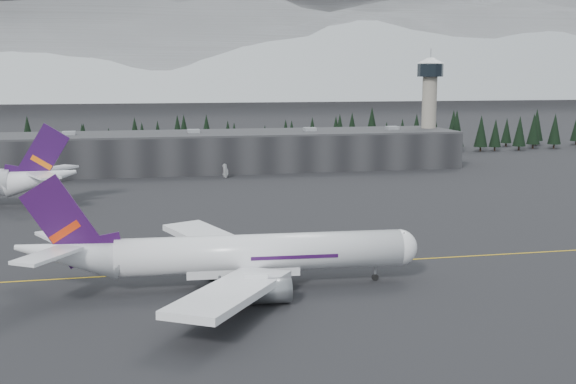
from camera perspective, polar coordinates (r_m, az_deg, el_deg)
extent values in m
plane|color=black|center=(124.80, 1.92, -5.54)|extent=(1400.00, 1400.00, 0.00)
cube|color=gold|center=(122.92, 2.14, -5.77)|extent=(400.00, 0.40, 0.02)
cube|color=black|center=(245.19, -5.11, 3.19)|extent=(160.00, 30.00, 12.00)
cube|color=#333335|center=(244.61, -5.13, 4.66)|extent=(160.00, 30.00, 0.60)
cylinder|color=gray|center=(266.74, 11.06, 5.71)|extent=(5.20, 5.20, 32.00)
cylinder|color=black|center=(266.27, 11.18, 9.41)|extent=(9.20, 9.20, 4.50)
cone|color=silver|center=(266.31, 11.21, 10.15)|extent=(10.00, 10.00, 2.00)
cube|color=black|center=(281.65, -6.03, 4.28)|extent=(360.00, 20.00, 15.00)
cylinder|color=white|center=(109.88, -2.13, -4.80)|extent=(43.65, 8.04, 5.66)
sphere|color=white|center=(114.37, 8.77, -4.34)|extent=(5.66, 5.66, 5.66)
cone|color=white|center=(110.15, -16.97, -4.72)|extent=(16.14, 6.52, 8.20)
cube|color=white|center=(123.93, -5.53, -3.93)|extent=(17.96, 27.16, 2.42)
cylinder|color=gray|center=(119.74, -2.65, -5.16)|extent=(6.32, 3.92, 3.59)
cube|color=white|center=(95.75, -4.48, -7.91)|extent=(20.14, 26.53, 2.42)
cylinder|color=gray|center=(101.70, -1.49, -7.79)|extent=(6.32, 3.92, 3.59)
cube|color=#2D0D3F|center=(109.18, -17.33, -2.27)|extent=(11.96, 1.13, 14.05)
cube|color=red|center=(109.44, -17.20, -3.00)|extent=(4.62, 0.78, 3.46)
cube|color=white|center=(115.59, -17.54, -3.43)|extent=(8.48, 11.18, 0.47)
cube|color=white|center=(104.71, -18.46, -4.78)|extent=(9.23, 11.01, 0.47)
cylinder|color=black|center=(114.25, 6.90, -6.27)|extent=(0.47, 0.47, 2.83)
cylinder|color=black|center=(114.40, -5.67, -6.23)|extent=(0.47, 0.47, 2.83)
cylinder|color=black|center=(106.26, -5.41, -7.45)|extent=(0.47, 0.47, 2.83)
cone|color=white|center=(186.08, -18.93, 1.05)|extent=(18.61, 8.44, 9.30)
cube|color=#2A0D40|center=(185.30, -18.85, 2.72)|extent=(13.54, 2.08, 15.95)
cube|color=orange|center=(185.53, -18.89, 2.23)|extent=(5.26, 1.19, 3.93)
cube|color=white|center=(179.20, -18.76, 1.24)|extent=(9.11, 12.73, 0.54)
cube|color=white|center=(191.61, -17.89, 1.78)|extent=(10.89, 12.33, 0.54)
imported|color=#BABABC|center=(224.94, -17.93, 0.86)|extent=(4.16, 5.49, 1.38)
imported|color=silver|center=(225.47, -4.94, 1.32)|extent=(4.76, 2.78, 1.52)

